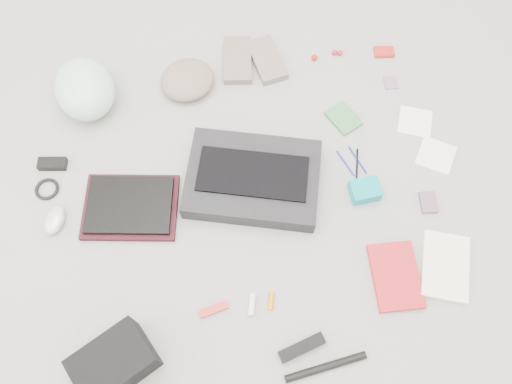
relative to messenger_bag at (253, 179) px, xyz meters
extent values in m
plane|color=gray|center=(0.00, -0.06, -0.04)|extent=(4.00, 4.00, 0.00)
cube|color=black|center=(0.00, 0.00, 0.00)|extent=(0.57, 0.48, 0.08)
cube|color=black|center=(0.00, 0.00, 0.05)|extent=(0.43, 0.30, 0.01)
cube|color=#330F16|center=(-0.46, 0.00, -0.03)|extent=(0.39, 0.33, 0.02)
cube|color=black|center=(-0.46, 0.00, -0.01)|extent=(0.35, 0.29, 0.02)
ellipsoid|color=silver|center=(-0.55, 0.50, 0.05)|extent=(0.27, 0.32, 0.17)
ellipsoid|color=#7E6A5B|center=(-0.16, 0.49, 0.00)|extent=(0.27, 0.26, 0.08)
cube|color=#75685A|center=(0.06, 0.56, -0.02)|extent=(0.16, 0.25, 0.03)
cube|color=gray|center=(0.18, 0.53, -0.02)|extent=(0.13, 0.23, 0.03)
cube|color=black|center=(-0.72, 0.25, -0.03)|extent=(0.11, 0.07, 0.03)
torus|color=black|center=(-0.75, 0.15, -0.03)|extent=(0.11, 0.11, 0.01)
ellipsoid|color=silver|center=(-0.73, 0.01, -0.02)|extent=(0.11, 0.13, 0.04)
cube|color=black|center=(-0.56, -0.53, 0.03)|extent=(0.27, 0.24, 0.15)
cube|color=red|center=(-0.23, -0.43, -0.03)|extent=(0.10, 0.04, 0.02)
cylinder|color=silver|center=(-0.10, -0.44, -0.03)|extent=(0.04, 0.07, 0.02)
cylinder|color=orange|center=(-0.04, -0.44, -0.03)|extent=(0.04, 0.06, 0.02)
cube|color=black|center=(0.02, -0.61, -0.02)|extent=(0.16, 0.07, 0.03)
cylinder|color=black|center=(0.08, -0.69, -0.03)|extent=(0.27, 0.04, 0.03)
cube|color=red|center=(0.40, -0.46, -0.03)|extent=(0.19, 0.25, 0.02)
cube|color=#F0ECCB|center=(0.58, -0.46, -0.03)|extent=(0.24, 0.28, 0.02)
cube|color=#3C7840|center=(0.41, 0.19, -0.03)|extent=(0.14, 0.16, 0.01)
cylinder|color=#1B1A98|center=(0.36, 0.00, -0.04)|extent=(0.04, 0.12, 0.01)
cylinder|color=black|center=(0.41, -0.01, -0.04)|extent=(0.05, 0.12, 0.01)
cylinder|color=navy|center=(0.41, 0.01, -0.04)|extent=(0.04, 0.12, 0.01)
cube|color=#06959F|center=(0.39, -0.13, -0.01)|extent=(0.11, 0.08, 0.05)
cube|color=#7D556C|center=(0.61, -0.22, -0.03)|extent=(0.07, 0.09, 0.02)
cube|color=white|center=(0.69, 0.12, -0.04)|extent=(0.17, 0.17, 0.01)
cube|color=white|center=(0.71, -0.04, -0.04)|extent=(0.18, 0.18, 0.01)
sphere|color=red|center=(0.38, 0.50, -0.03)|extent=(0.03, 0.03, 0.03)
sphere|color=maroon|center=(0.47, 0.51, -0.03)|extent=(0.03, 0.03, 0.02)
sphere|color=#A81A23|center=(0.49, 0.50, -0.03)|extent=(0.02, 0.02, 0.02)
cube|color=red|center=(0.68, 0.47, -0.03)|extent=(0.09, 0.07, 0.02)
cube|color=gray|center=(0.65, 0.32, -0.04)|extent=(0.06, 0.07, 0.00)
camera|label=1|loc=(-0.17, -0.77, 1.65)|focal=35.00mm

